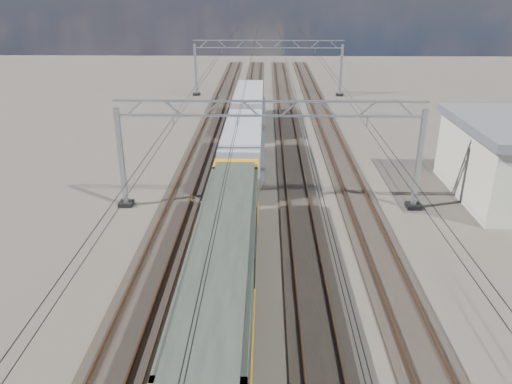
{
  "coord_description": "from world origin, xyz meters",
  "views": [
    {
      "loc": [
        -0.24,
        -26.15,
        13.6
      ],
      "look_at": [
        -0.79,
        0.77,
        2.4
      ],
      "focal_mm": 35.0,
      "sensor_mm": 36.0,
      "label": 1
    }
  ],
  "objects_px": {
    "locomotive": "(224,266)",
    "hopper_wagon_lead": "(243,146)",
    "catenary_gantry_mid": "(269,151)",
    "catenary_gantry_far": "(268,66)",
    "hopper_wagon_mid": "(249,105)"
  },
  "relations": [
    {
      "from": "hopper_wagon_lead",
      "to": "hopper_wagon_mid",
      "type": "relative_size",
      "value": 1.0
    },
    {
      "from": "hopper_wagon_lead",
      "to": "hopper_wagon_mid",
      "type": "distance_m",
      "value": 14.2
    },
    {
      "from": "catenary_gantry_mid",
      "to": "hopper_wagon_lead",
      "type": "relative_size",
      "value": 1.53
    },
    {
      "from": "locomotive",
      "to": "hopper_wagon_mid",
      "type": "relative_size",
      "value": 1.62
    },
    {
      "from": "locomotive",
      "to": "hopper_wagon_lead",
      "type": "xyz_separation_m",
      "value": [
        -0.0,
        17.7,
        -0.09
      ]
    },
    {
      "from": "catenary_gantry_far",
      "to": "hopper_wagon_mid",
      "type": "relative_size",
      "value": 1.53
    },
    {
      "from": "hopper_wagon_mid",
      "to": "hopper_wagon_lead",
      "type": "bearing_deg",
      "value": -90.0
    },
    {
      "from": "catenary_gantry_mid",
      "to": "catenary_gantry_far",
      "type": "distance_m",
      "value": 36.0
    },
    {
      "from": "catenary_gantry_mid",
      "to": "hopper_wagon_mid",
      "type": "relative_size",
      "value": 1.53
    },
    {
      "from": "catenary_gantry_mid",
      "to": "catenary_gantry_far",
      "type": "xyz_separation_m",
      "value": [
        0.0,
        36.0,
        0.0
      ]
    },
    {
      "from": "locomotive",
      "to": "catenary_gantry_far",
      "type": "bearing_deg",
      "value": 87.59
    },
    {
      "from": "catenary_gantry_mid",
      "to": "locomotive",
      "type": "relative_size",
      "value": 0.94
    },
    {
      "from": "locomotive",
      "to": "hopper_wagon_lead",
      "type": "bearing_deg",
      "value": 90.0
    },
    {
      "from": "hopper_wagon_mid",
      "to": "locomotive",
      "type": "bearing_deg",
      "value": -90.0
    },
    {
      "from": "catenary_gantry_far",
      "to": "locomotive",
      "type": "distance_m",
      "value": 47.54
    }
  ]
}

